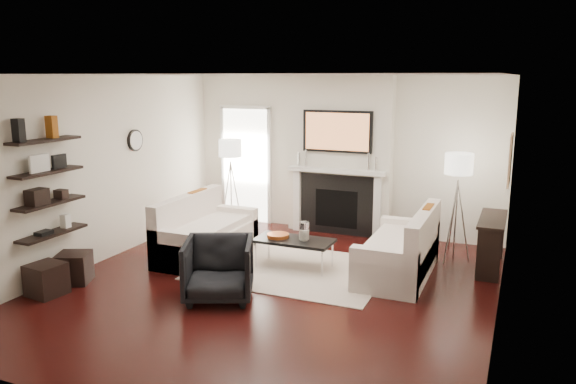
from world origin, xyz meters
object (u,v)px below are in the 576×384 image
at_px(loveseat_left_base, 207,243).
at_px(ottoman_near, 74,268).
at_px(coffee_table, 294,241).
at_px(loveseat_right_base, 397,260).
at_px(lamp_left_shade, 230,148).
at_px(lamp_right_shade, 459,164).
at_px(armchair, 218,266).

xyz_separation_m(loveseat_left_base, ottoman_near, (-1.06, -1.64, -0.01)).
relative_size(coffee_table, ottoman_near, 2.75).
xyz_separation_m(loveseat_right_base, lamp_left_shade, (-3.26, 1.27, 1.24)).
height_order(lamp_right_shade, ottoman_near, lamp_right_shade).
bearing_deg(armchair, coffee_table, 50.13).
bearing_deg(armchair, lamp_left_shade, 92.24).
relative_size(loveseat_left_base, coffee_table, 1.64).
height_order(coffee_table, armchair, armchair).
xyz_separation_m(loveseat_right_base, armchair, (-1.84, -1.68, 0.21)).
bearing_deg(ottoman_near, armchair, 7.11).
xyz_separation_m(loveseat_left_base, armchair, (0.99, -1.38, 0.21)).
xyz_separation_m(lamp_right_shade, ottoman_near, (-4.52, -2.90, -1.25)).
relative_size(loveseat_left_base, ottoman_near, 4.50).
distance_m(loveseat_right_base, lamp_left_shade, 3.72).
bearing_deg(lamp_left_shade, loveseat_left_base, -74.51).
relative_size(loveseat_left_base, loveseat_right_base, 1.00).
height_order(loveseat_right_base, lamp_left_shade, lamp_left_shade).
xyz_separation_m(lamp_left_shade, lamp_right_shade, (3.90, -0.30, 0.00)).
distance_m(loveseat_left_base, lamp_left_shade, 2.05).
distance_m(loveseat_right_base, armchair, 2.50).
relative_size(lamp_left_shade, ottoman_near, 1.00).
height_order(loveseat_left_base, loveseat_right_base, same).
bearing_deg(coffee_table, lamp_right_shade, 30.88).
xyz_separation_m(coffee_table, armchair, (-0.41, -1.42, 0.02)).
relative_size(lamp_right_shade, ottoman_near, 1.00).
xyz_separation_m(coffee_table, lamp_left_shade, (-1.84, 1.53, 1.05)).
distance_m(coffee_table, armchair, 1.48).
relative_size(armchair, lamp_right_shade, 2.08).
relative_size(loveseat_right_base, lamp_right_shade, 4.50).
height_order(loveseat_right_base, armchair, armchair).
distance_m(coffee_table, ottoman_near, 2.98).
bearing_deg(ottoman_near, loveseat_left_base, 57.18).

